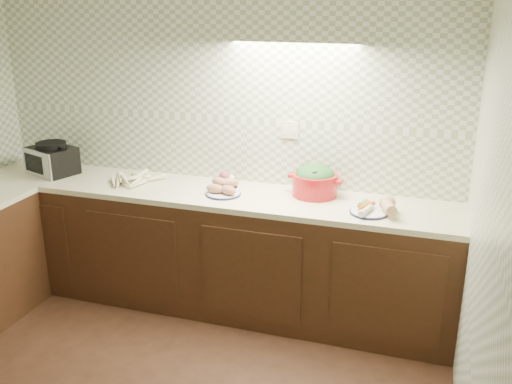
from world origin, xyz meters
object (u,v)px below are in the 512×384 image
(toaster_oven, at_px, (52,159))
(parsnip_pile, at_px, (135,179))
(sweet_potato_plate, at_px, (223,189))
(onion_bowl, at_px, (226,181))
(dutch_oven, at_px, (315,181))
(veg_plate, at_px, (378,207))

(toaster_oven, xyz_separation_m, parsnip_pile, (0.73, -0.02, -0.09))
(parsnip_pile, height_order, sweet_potato_plate, sweet_potato_plate)
(sweet_potato_plate, bearing_deg, onion_bowl, 103.32)
(toaster_oven, bearing_deg, dutch_oven, 22.91)
(onion_bowl, distance_m, dutch_oven, 0.66)
(parsnip_pile, height_order, dutch_oven, dutch_oven)
(sweet_potato_plate, xyz_separation_m, onion_bowl, (-0.04, 0.16, 0.00))
(veg_plate, bearing_deg, onion_bowl, 170.09)
(parsnip_pile, bearing_deg, veg_plate, -2.28)
(toaster_oven, relative_size, parsnip_pile, 1.12)
(toaster_oven, xyz_separation_m, sweet_potato_plate, (1.46, -0.06, -0.07))
(sweet_potato_plate, height_order, onion_bowl, onion_bowl)
(toaster_oven, distance_m, sweet_potato_plate, 1.46)
(dutch_oven, relative_size, veg_plate, 1.25)
(toaster_oven, height_order, dutch_oven, toaster_oven)
(parsnip_pile, distance_m, veg_plate, 1.80)
(parsnip_pile, relative_size, veg_plate, 1.20)
(dutch_oven, bearing_deg, parsnip_pile, -166.65)
(toaster_oven, bearing_deg, parsnip_pile, 18.00)
(toaster_oven, xyz_separation_m, onion_bowl, (1.42, 0.10, -0.07))
(toaster_oven, xyz_separation_m, dutch_oven, (2.07, 0.12, -0.01))
(toaster_oven, bearing_deg, sweet_potato_plate, 17.25)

